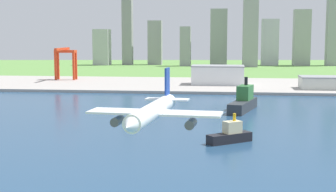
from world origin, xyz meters
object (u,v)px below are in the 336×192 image
object	(u,v)px
container_barge	(243,102)
warehouse_annex	(322,82)
tugboat_small	(230,135)
airplane_landing	(152,112)
port_crane_red	(65,57)
warehouse_main	(218,75)

from	to	relation	value
container_barge	warehouse_annex	world-z (taller)	container_barge
tugboat_small	warehouse_annex	size ratio (longest dim) A/B	0.57
airplane_landing	container_barge	world-z (taller)	airplane_landing
container_barge	tugboat_small	bearing A→B (deg)	-95.49
port_crane_red	warehouse_main	bearing A→B (deg)	-10.69
warehouse_annex	warehouse_main	bearing A→B (deg)	162.47
airplane_landing	tugboat_small	xyz separation A→B (m)	(19.75, 114.24, -28.28)
tugboat_small	warehouse_annex	distance (m)	237.40
airplane_landing	port_crane_red	world-z (taller)	airplane_landing
airplane_landing	tugboat_small	bearing A→B (deg)	80.19
tugboat_small	port_crane_red	distance (m)	332.31
warehouse_main	warehouse_annex	bearing A→B (deg)	-17.53
port_crane_red	warehouse_main	distance (m)	167.05
airplane_landing	warehouse_main	bearing A→B (deg)	88.45
warehouse_main	warehouse_annex	size ratio (longest dim) A/B	1.34
container_barge	port_crane_red	bearing A→B (deg)	135.18
container_barge	warehouse_main	xyz separation A→B (m)	(-19.55, 151.00, 5.66)
airplane_landing	container_barge	distance (m)	218.51
airplane_landing	warehouse_main	distance (m)	366.65
tugboat_small	warehouse_main	distance (m)	252.03
container_barge	warehouse_main	bearing A→B (deg)	97.38
warehouse_main	tugboat_small	bearing A→B (deg)	-87.75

